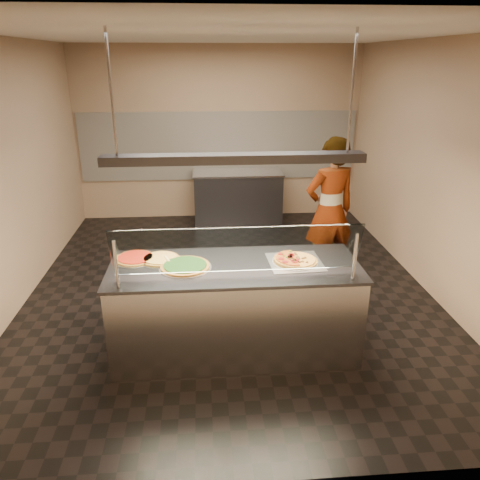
{
  "coord_description": "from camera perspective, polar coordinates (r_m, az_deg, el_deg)",
  "views": [
    {
      "loc": [
        -0.29,
        -5.4,
        2.77
      ],
      "look_at": [
        0.06,
        -0.94,
        1.02
      ],
      "focal_mm": 35.0,
      "sensor_mm": 36.0,
      "label": 1
    }
  ],
  "objects": [
    {
      "name": "ground",
      "position": [
        6.08,
        -1.3,
        -5.85
      ],
      "size": [
        5.0,
        6.0,
        0.02
      ],
      "primitive_type": "cube",
      "color": "black",
      "rests_on": "ground"
    },
    {
      "name": "pizza_spatula",
      "position": [
        4.53,
        -8.25,
        -2.43
      ],
      "size": [
        0.24,
        0.22,
        0.02
      ],
      "color": "#B7B7BC",
      "rests_on": "pizza_spinach"
    },
    {
      "name": "pizza_cheese",
      "position": [
        4.62,
        -9.66,
        -2.25
      ],
      "size": [
        0.4,
        0.4,
        0.03
      ],
      "color": "silver",
      "rests_on": "serving_counter"
    },
    {
      "name": "serving_counter",
      "position": [
        4.65,
        -0.62,
        -8.31
      ],
      "size": [
        2.38,
        0.94,
        0.93
      ],
      "color": "#B7B7BC",
      "rests_on": "ground"
    },
    {
      "name": "half_pizza_pepperoni",
      "position": [
        4.51,
        5.52,
        -2.35
      ],
      "size": [
        0.24,
        0.43,
        0.05
      ],
      "color": "brown",
      "rests_on": "perforated_tray"
    },
    {
      "name": "lamp_rod_left",
      "position": [
        4.11,
        -15.42,
        16.81
      ],
      "size": [
        0.02,
        0.02,
        1.01
      ],
      "primitive_type": "cylinder",
      "color": "#B7B7BC",
      "rests_on": "ceiling"
    },
    {
      "name": "tile_band",
      "position": [
        8.52,
        -2.57,
        11.38
      ],
      "size": [
        4.9,
        0.02,
        1.2
      ],
      "primitive_type": "cube",
      "color": "silver",
      "rests_on": "wall_back"
    },
    {
      "name": "sneeze_guard",
      "position": [
        4.01,
        -0.32,
        -1.28
      ],
      "size": [
        2.14,
        0.18,
        0.54
      ],
      "color": "#B7B7BC",
      "rests_on": "serving_counter"
    },
    {
      "name": "heat_lamp_housing",
      "position": [
        4.13,
        -0.7,
        9.91
      ],
      "size": [
        2.3,
        0.18,
        0.08
      ],
      "primitive_type": "cube",
      "color": "#38383D",
      "rests_on": "ceiling"
    },
    {
      "name": "wall_front",
      "position": [
        2.72,
        2.15,
        -6.39
      ],
      "size": [
        5.0,
        0.02,
        3.0
      ],
      "primitive_type": "cube",
      "color": "tan",
      "rests_on": "ground"
    },
    {
      "name": "perforated_tray",
      "position": [
        4.54,
        6.74,
        -2.62
      ],
      "size": [
        0.53,
        0.53,
        0.01
      ],
      "color": "silver",
      "rests_on": "serving_counter"
    },
    {
      "name": "half_pizza_sausage",
      "position": [
        4.55,
        7.94,
        -2.34
      ],
      "size": [
        0.23,
        0.43,
        0.04
      ],
      "color": "brown",
      "rests_on": "perforated_tray"
    },
    {
      "name": "wall_left",
      "position": [
        5.98,
        -26.41,
        6.87
      ],
      "size": [
        0.02,
        6.0,
        3.0
      ],
      "primitive_type": "cube",
      "color": "tan",
      "rests_on": "ground"
    },
    {
      "name": "pizza_spinach",
      "position": [
        4.42,
        -6.7,
        -3.15
      ],
      "size": [
        0.49,
        0.49,
        0.03
      ],
      "color": "silver",
      "rests_on": "serving_counter"
    },
    {
      "name": "lamp_rod_right",
      "position": [
        4.24,
        13.51,
        17.09
      ],
      "size": [
        0.02,
        0.02,
        1.01
      ],
      "primitive_type": "cylinder",
      "color": "#B7B7BC",
      "rests_on": "ceiling"
    },
    {
      "name": "ceiling",
      "position": [
        5.42,
        -1.59,
        23.88
      ],
      "size": [
        5.0,
        6.0,
        0.02
      ],
      "primitive_type": "cube",
      "color": "silver",
      "rests_on": "wall_back"
    },
    {
      "name": "pizza_tomato",
      "position": [
        4.68,
        -12.63,
        -2.15
      ],
      "size": [
        0.42,
        0.42,
        0.03
      ],
      "color": "silver",
      "rests_on": "serving_counter"
    },
    {
      "name": "wall_back",
      "position": [
        8.51,
        -2.6,
        12.74
      ],
      "size": [
        5.0,
        0.02,
        3.0
      ],
      "primitive_type": "cube",
      "color": "tan",
      "rests_on": "ground"
    },
    {
      "name": "prep_table",
      "position": [
        8.3,
        -0.3,
        5.23
      ],
      "size": [
        1.55,
        0.74,
        0.93
      ],
      "color": "#38383D",
      "rests_on": "ground"
    },
    {
      "name": "worker",
      "position": [
        6.07,
        10.86,
        3.46
      ],
      "size": [
        0.79,
        0.63,
        1.89
      ],
      "primitive_type": "imported",
      "rotation": [
        0.0,
        0.0,
        3.42
      ],
      "color": "#2B2733",
      "rests_on": "ground"
    },
    {
      "name": "wall_right",
      "position": [
        6.22,
        22.58,
        7.94
      ],
      "size": [
        0.02,
        6.0,
        3.0
      ],
      "primitive_type": "cube",
      "color": "tan",
      "rests_on": "ground"
    }
  ]
}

